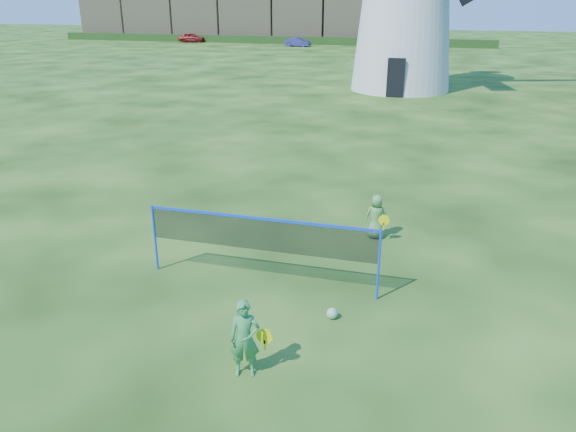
{
  "coord_description": "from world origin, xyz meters",
  "views": [
    {
      "loc": [
        3.13,
        -9.89,
        5.77
      ],
      "look_at": [
        0.2,
        0.5,
        1.5
      ],
      "focal_mm": 34.32,
      "sensor_mm": 36.0,
      "label": 1
    }
  ],
  "objects_px": {
    "play_ball": "(332,313)",
    "player_boy": "(376,217)",
    "car_right": "(298,42)",
    "badminton_net": "(261,235)",
    "player_girl": "(245,339)",
    "car_left": "(192,38)"
  },
  "relations": [
    {
      "from": "car_left",
      "to": "car_right",
      "type": "bearing_deg",
      "value": -109.08
    },
    {
      "from": "car_left",
      "to": "car_right",
      "type": "distance_m",
      "value": 16.79
    },
    {
      "from": "play_ball",
      "to": "car_left",
      "type": "distance_m",
      "value": 74.29
    },
    {
      "from": "badminton_net",
      "to": "car_right",
      "type": "distance_m",
      "value": 63.82
    },
    {
      "from": "badminton_net",
      "to": "player_boy",
      "type": "distance_m",
      "value": 3.81
    },
    {
      "from": "play_ball",
      "to": "car_right",
      "type": "distance_m",
      "value": 65.21
    },
    {
      "from": "badminton_net",
      "to": "player_girl",
      "type": "height_order",
      "value": "badminton_net"
    },
    {
      "from": "car_left",
      "to": "car_right",
      "type": "height_order",
      "value": "car_left"
    },
    {
      "from": "player_girl",
      "to": "car_right",
      "type": "distance_m",
      "value": 66.93
    },
    {
      "from": "badminton_net",
      "to": "play_ball",
      "type": "height_order",
      "value": "badminton_net"
    },
    {
      "from": "player_girl",
      "to": "car_right",
      "type": "xyz_separation_m",
      "value": [
        -16.26,
        64.92,
        -0.13
      ]
    },
    {
      "from": "play_ball",
      "to": "player_boy",
      "type": "bearing_deg",
      "value": 85.78
    },
    {
      "from": "badminton_net",
      "to": "car_right",
      "type": "xyz_separation_m",
      "value": [
        -15.54,
        61.9,
        -0.59
      ]
    },
    {
      "from": "badminton_net",
      "to": "player_girl",
      "type": "xyz_separation_m",
      "value": [
        0.73,
        -3.02,
        -0.46
      ]
    },
    {
      "from": "play_ball",
      "to": "car_right",
      "type": "height_order",
      "value": "car_right"
    },
    {
      "from": "player_boy",
      "to": "player_girl",
      "type": "bearing_deg",
      "value": 71.67
    },
    {
      "from": "player_girl",
      "to": "play_ball",
      "type": "height_order",
      "value": "player_girl"
    },
    {
      "from": "player_girl",
      "to": "car_left",
      "type": "distance_m",
      "value": 75.66
    },
    {
      "from": "player_girl",
      "to": "car_left",
      "type": "xyz_separation_m",
      "value": [
        -32.72,
        68.22,
        -0.04
      ]
    },
    {
      "from": "player_boy",
      "to": "car_left",
      "type": "bearing_deg",
      "value": -67.34
    },
    {
      "from": "badminton_net",
      "to": "play_ball",
      "type": "xyz_separation_m",
      "value": [
        1.76,
        -0.97,
        -1.03
      ]
    },
    {
      "from": "player_girl",
      "to": "car_right",
      "type": "relative_size",
      "value": 0.41
    }
  ]
}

